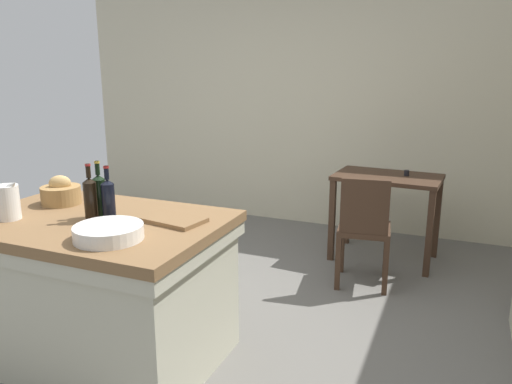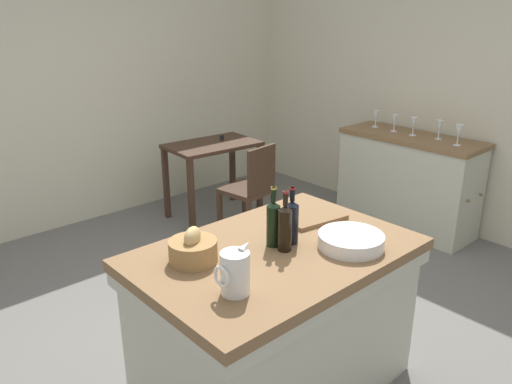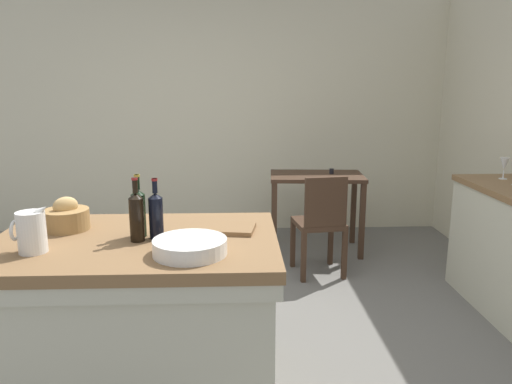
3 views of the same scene
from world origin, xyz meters
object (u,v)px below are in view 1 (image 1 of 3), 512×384
Objects in this scene: cutting_board at (172,219)px; wine_bottle_amber at (99,195)px; island_table at (100,284)px; wine_bottle_green at (90,198)px; pitcher at (7,202)px; writing_desk at (387,190)px; wash_bowl at (109,232)px; wine_bottle_dark at (108,199)px; bread_basket at (61,194)px; wooden_chair at (364,228)px.

cutting_board is 0.44m from wine_bottle_amber.
island_table is 0.53m from wine_bottle_green.
wine_bottle_green reaches higher than pitcher.
wash_bowl reaches higher than writing_desk.
cutting_board is 0.37m from wine_bottle_dark.
island_table is 0.54m from wine_bottle_dark.
wine_bottle_dark is (0.55, 0.19, 0.03)m from pitcher.
wine_bottle_green is (-0.28, 0.21, 0.09)m from wash_bowl.
bread_basket is (-0.40, 0.17, 0.47)m from island_table.
wash_bowl is at bearing -116.94° from wooden_chair.
wash_bowl is (-0.94, -1.84, 0.42)m from wooden_chair.
pitcher is 0.67× the size of cutting_board.
pitcher reaches higher than island_table.
wine_bottle_dark is at bearing 127.86° from wash_bowl.
wine_bottle_amber is at bearing -120.17° from writing_desk.
bread_basket is 0.84m from cutting_board.
pitcher is 0.37m from bread_basket.
island_table reaches higher than writing_desk.
pitcher is at bearing -133.20° from wooden_chair.
wine_bottle_green is (0.01, -0.08, -0.00)m from wine_bottle_amber.
bread_basket is at bearing 176.67° from cutting_board.
wash_bowl is 0.82m from bread_basket.
bread_basket is at bearing 149.06° from wash_bowl.
wine_bottle_green reaches higher than wash_bowl.
wooden_chair is 2.52× the size of cutting_board.
wine_bottle_green is at bearing -86.42° from wine_bottle_amber.
writing_desk is at bearing 62.13° from wine_bottle_dark.
pitcher is 0.93m from cutting_board.
wine_bottle_green is (0.02, -0.04, 0.53)m from island_table.
island_table is 1.56× the size of writing_desk.
wine_bottle_amber is (0.42, -0.13, 0.07)m from bread_basket.
writing_desk is 2.31m from cutting_board.
writing_desk is at bearing 59.92° from island_table.
wine_bottle_dark is at bearing 19.09° from pitcher.
writing_desk is 2.88× the size of wine_bottle_green.
wooden_chair is at bearing 54.74° from wine_bottle_dark.
cutting_board is at bearing -118.67° from wooden_chair.
wine_bottle_amber is at bearing 93.58° from wine_bottle_green.
wine_bottle_green is (-1.28, -2.30, 0.35)m from writing_desk.
cutting_board is 1.10× the size of wine_bottle_green.
wooden_chair is at bearing 61.33° from cutting_board.
bread_basket is at bearing 84.33° from pitcher.
wine_bottle_green reaches higher than bread_basket.
pitcher is at bearing -160.09° from cutting_board.
wine_bottle_green reaches higher than writing_desk.
island_table is at bearing 179.08° from wine_bottle_dark.
pitcher is at bearing -160.91° from wine_bottle_dark.
wooden_chair is 2.21m from bread_basket.
writing_desk is 1.04× the size of wooden_chair.
wash_bowl is 1.43× the size of bread_basket.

